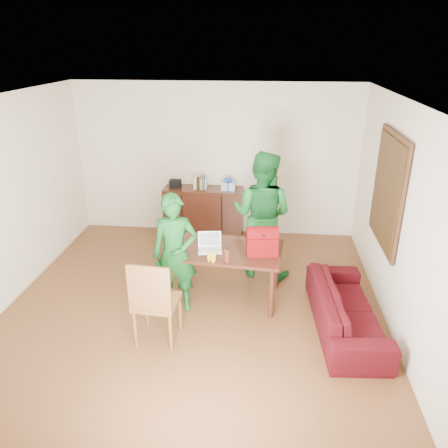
# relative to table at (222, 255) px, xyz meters

# --- Properties ---
(room) EXTENTS (5.20, 5.70, 2.90)m
(room) POSITION_rel_table_xyz_m (-0.35, -0.33, 0.66)
(room) COLOR #4C2D13
(room) RESTS_ON ground
(table) EXTENTS (1.65, 1.03, 0.74)m
(table) POSITION_rel_table_xyz_m (0.00, 0.00, 0.00)
(table) COLOR black
(table) RESTS_ON ground
(chair) EXTENTS (0.53, 0.51, 1.08)m
(chair) POSITION_rel_table_xyz_m (-0.66, -1.02, -0.33)
(chair) COLOR brown
(chair) RESTS_ON ground
(person_near) EXTENTS (0.64, 0.48, 1.60)m
(person_near) POSITION_rel_table_xyz_m (-0.57, -0.34, 0.15)
(person_near) COLOR #12541D
(person_near) RESTS_ON ground
(person_far) EXTENTS (1.12, 1.00, 1.90)m
(person_far) POSITION_rel_table_xyz_m (0.50, 0.74, 0.30)
(person_far) COLOR #166326
(person_far) RESTS_ON ground
(laptop) EXTENTS (0.34, 0.26, 0.22)m
(laptop) POSITION_rel_table_xyz_m (-0.16, -0.09, 0.13)
(laptop) COLOR white
(laptop) RESTS_ON table
(bananas) EXTENTS (0.15, 0.10, 0.05)m
(bananas) POSITION_rel_table_xyz_m (-0.09, -0.41, 0.12)
(bananas) COLOR gold
(bananas) RESTS_ON table
(bottle) EXTENTS (0.07, 0.07, 0.20)m
(bottle) POSITION_rel_table_xyz_m (0.10, -0.37, 0.19)
(bottle) COLOR #542413
(bottle) RESTS_ON table
(red_bag) EXTENTS (0.43, 0.28, 0.30)m
(red_bag) POSITION_rel_table_xyz_m (0.53, -0.10, 0.24)
(red_bag) COLOR #6E0707
(red_bag) RESTS_ON table
(sofa) EXTENTS (0.85, 1.89, 0.54)m
(sofa) POSITION_rel_table_xyz_m (1.59, -0.56, -0.38)
(sofa) COLOR #400813
(sofa) RESTS_ON ground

